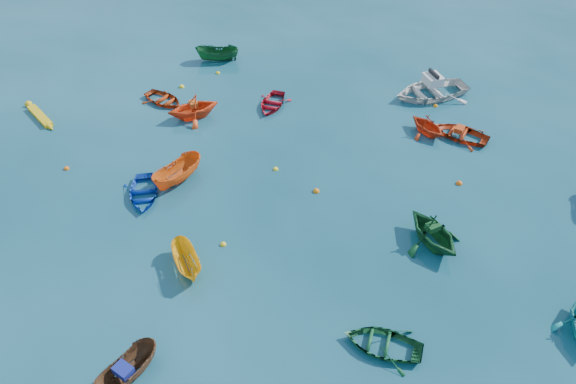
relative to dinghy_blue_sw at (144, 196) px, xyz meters
The scene contains 27 objects.
ground 6.42m from the dinghy_blue_sw, ahead, with size 160.00×160.00×0.00m, color #093845.
dinghy_blue_sw is the anchor object (origin of this frame).
sampan_brown_mid 10.60m from the dinghy_blue_sw, 48.16° to the right, with size 1.10×2.92×1.13m, color brown.
dinghy_orange_w 7.63m from the dinghy_blue_sw, 110.77° to the left, with size 2.71×3.15×1.66m, color #F14716.
sampan_yellow_mid 5.79m from the dinghy_blue_sw, 25.15° to the right, with size 1.05×2.80×1.08m, color yellow.
dinghy_green_e 14.54m from the dinghy_blue_sw, ahead, with size 2.25×3.15×0.65m, color #124E27.
dinghy_red_nw 9.20m from the dinghy_blue_sw, 126.64° to the left, with size 2.08×2.91×0.60m, color #A8320E.
sampan_orange_n 2.07m from the dinghy_blue_sw, 69.58° to the left, with size 1.25×3.33×1.29m, color orange.
dinghy_green_n 14.78m from the dinghy_blue_sw, 20.42° to the left, with size 2.83×3.28×1.73m, color #124D24.
dinghy_red_ne 18.58m from the dinghy_blue_sw, 50.47° to the left, with size 2.37×3.31×0.69m, color #A82E0E.
dinghy_red_far 10.91m from the dinghy_blue_sw, 86.94° to the left, with size 2.09×2.92×0.61m, color #B60F1D.
dinghy_orange_far 16.86m from the dinghy_blue_sw, 53.46° to the left, with size 2.15×2.50×1.31m, color red.
sampan_green_far 14.98m from the dinghy_blue_sw, 114.17° to the left, with size 1.16×3.07×1.19m, color #124F24.
kayak_yellow 10.77m from the dinghy_blue_sw, behind, with size 0.51×3.51×0.34m, color gold, non-canonical shape.
motorboat_white 19.63m from the dinghy_blue_sw, 64.31° to the left, with size 3.57×4.99×1.64m, color silver.
tarp_blue_a 10.74m from the dinghy_blue_sw, 48.71° to the right, with size 0.70×0.53×0.34m, color navy.
tarp_orange_a 7.72m from the dinghy_blue_sw, 110.46° to the left, with size 0.59×0.45×0.28m, color #CE4F15.
tarp_green_b 14.75m from the dinghy_blue_sw, 20.72° to the left, with size 0.62×0.47×0.30m, color #10431B.
tarp_orange_b 18.52m from the dinghy_blue_sw, 50.70° to the left, with size 0.63×0.48×0.30m, color #B93913.
buoy_or_a 5.26m from the dinghy_blue_sw, behind, with size 0.30×0.30×0.30m, color #E65F0C.
buoy_ye_a 5.67m from the dinghy_blue_sw, ahead, with size 0.30×0.30×0.30m, color yellow.
buoy_ye_b 11.07m from the dinghy_blue_sw, 121.60° to the left, with size 0.36×0.36×0.36m, color yellow.
buoy_or_c 9.06m from the dinghy_blue_sw, 36.06° to the left, with size 0.36×0.36×0.36m, color orange.
buoy_ye_c 7.22m from the dinghy_blue_sw, 51.74° to the left, with size 0.29×0.29×0.29m, color yellow.
buoy_or_d 16.79m from the dinghy_blue_sw, 37.15° to the left, with size 0.35×0.35×0.35m, color #DF550C.
buoy_ye_d 13.21m from the dinghy_blue_sw, 112.06° to the left, with size 0.30×0.30×0.30m, color yellow.
buoy_or_e 19.09m from the dinghy_blue_sw, 60.77° to the left, with size 0.30×0.30×0.30m, color orange.
Camera 1 is at (12.12, -13.18, 19.48)m, focal length 35.00 mm.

